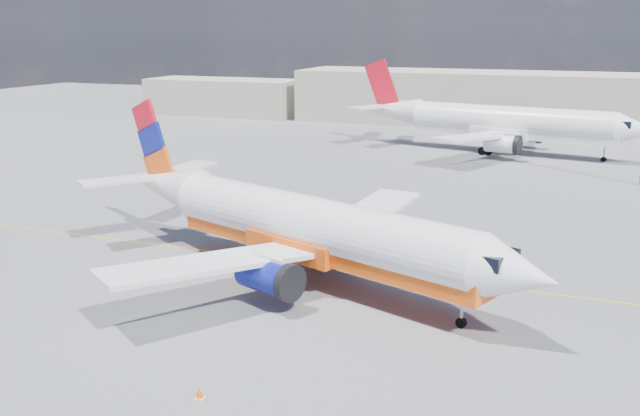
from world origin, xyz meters
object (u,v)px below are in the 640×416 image
(second_jet, at_px, (502,123))
(traffic_cone, at_px, (200,393))
(gse_tug, at_px, (472,259))
(main_jet, at_px, (304,226))

(second_jet, bearing_deg, traffic_cone, -83.51)
(traffic_cone, bearing_deg, gse_tug, 67.73)
(main_jet, bearing_deg, second_jet, 104.34)
(main_jet, distance_m, second_jet, 49.63)
(gse_tug, bearing_deg, traffic_cone, -132.48)
(second_jet, height_order, traffic_cone, second_jet)
(gse_tug, xyz_separation_m, traffic_cone, (-7.79, -19.02, -0.74))
(main_jet, xyz_separation_m, traffic_cone, (1.44, -14.63, -3.05))
(main_jet, relative_size, gse_tug, 9.86)
(gse_tug, relative_size, traffic_cone, 6.71)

